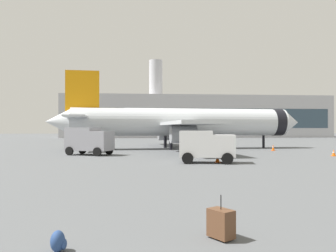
{
  "coord_description": "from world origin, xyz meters",
  "views": [
    {
      "loc": [
        -0.2,
        -2.15,
        2.76
      ],
      "look_at": [
        2.38,
        26.79,
        3.0
      ],
      "focal_mm": 36.37,
      "sensor_mm": 36.0,
      "label": 1
    }
  ],
  "objects_px": {
    "airplane_at_gate": "(181,122)",
    "cargo_van": "(206,145)",
    "traveller_backpack": "(58,242)",
    "service_truck": "(89,140)",
    "rolling_suitcase": "(221,223)",
    "safety_cone_near": "(217,159)",
    "safety_cone_mid": "(273,148)",
    "safety_cone_far": "(334,153)"
  },
  "relations": [
    {
      "from": "airplane_at_gate",
      "to": "cargo_van",
      "type": "height_order",
      "value": "airplane_at_gate"
    },
    {
      "from": "cargo_van",
      "to": "traveller_backpack",
      "type": "relative_size",
      "value": 9.78
    },
    {
      "from": "service_truck",
      "to": "traveller_backpack",
      "type": "bearing_deg",
      "value": -83.29
    },
    {
      "from": "airplane_at_gate",
      "to": "rolling_suitcase",
      "type": "relative_size",
      "value": 32.51
    },
    {
      "from": "service_truck",
      "to": "safety_cone_near",
      "type": "relative_size",
      "value": 8.64
    },
    {
      "from": "cargo_van",
      "to": "safety_cone_near",
      "type": "relative_size",
      "value": 7.68
    },
    {
      "from": "safety_cone_near",
      "to": "service_truck",
      "type": "bearing_deg",
      "value": 142.54
    },
    {
      "from": "airplane_at_gate",
      "to": "safety_cone_near",
      "type": "height_order",
      "value": "airplane_at_gate"
    },
    {
      "from": "cargo_van",
      "to": "rolling_suitcase",
      "type": "distance_m",
      "value": 19.08
    },
    {
      "from": "airplane_at_gate",
      "to": "service_truck",
      "type": "relative_size",
      "value": 6.77
    },
    {
      "from": "service_truck",
      "to": "safety_cone_mid",
      "type": "relative_size",
      "value": 6.66
    },
    {
      "from": "safety_cone_near",
      "to": "safety_cone_far",
      "type": "distance_m",
      "value": 14.2
    },
    {
      "from": "service_truck",
      "to": "safety_cone_mid",
      "type": "xyz_separation_m",
      "value": [
        22.15,
        5.13,
        -1.22
      ]
    },
    {
      "from": "safety_cone_far",
      "to": "cargo_van",
      "type": "bearing_deg",
      "value": -158.49
    },
    {
      "from": "airplane_at_gate",
      "to": "rolling_suitcase",
      "type": "height_order",
      "value": "airplane_at_gate"
    },
    {
      "from": "traveller_backpack",
      "to": "rolling_suitcase",
      "type": "bearing_deg",
      "value": 8.24
    },
    {
      "from": "airplane_at_gate",
      "to": "safety_cone_mid",
      "type": "bearing_deg",
      "value": -25.37
    },
    {
      "from": "airplane_at_gate",
      "to": "safety_cone_near",
      "type": "relative_size",
      "value": 58.51
    },
    {
      "from": "safety_cone_mid",
      "to": "safety_cone_near",
      "type": "bearing_deg",
      "value": -126.73
    },
    {
      "from": "safety_cone_mid",
      "to": "safety_cone_far",
      "type": "relative_size",
      "value": 1.17
    },
    {
      "from": "rolling_suitcase",
      "to": "service_truck",
      "type": "bearing_deg",
      "value": 104.43
    },
    {
      "from": "service_truck",
      "to": "rolling_suitcase",
      "type": "distance_m",
      "value": 28.95
    },
    {
      "from": "airplane_at_gate",
      "to": "safety_cone_mid",
      "type": "xyz_separation_m",
      "value": [
        11.11,
        -5.27,
        -3.27
      ]
    },
    {
      "from": "service_truck",
      "to": "rolling_suitcase",
      "type": "relative_size",
      "value": 4.8
    },
    {
      "from": "service_truck",
      "to": "safety_cone_mid",
      "type": "height_order",
      "value": "service_truck"
    },
    {
      "from": "safety_cone_far",
      "to": "rolling_suitcase",
      "type": "relative_size",
      "value": 0.62
    },
    {
      "from": "safety_cone_near",
      "to": "traveller_backpack",
      "type": "relative_size",
      "value": 1.27
    },
    {
      "from": "airplane_at_gate",
      "to": "rolling_suitcase",
      "type": "bearing_deg",
      "value": -95.69
    },
    {
      "from": "rolling_suitcase",
      "to": "airplane_at_gate",
      "type": "bearing_deg",
      "value": 84.31
    },
    {
      "from": "safety_cone_near",
      "to": "safety_cone_mid",
      "type": "height_order",
      "value": "safety_cone_mid"
    },
    {
      "from": "airplane_at_gate",
      "to": "traveller_backpack",
      "type": "relative_size",
      "value": 74.51
    },
    {
      "from": "safety_cone_near",
      "to": "rolling_suitcase",
      "type": "bearing_deg",
      "value": -103.12
    },
    {
      "from": "airplane_at_gate",
      "to": "service_truck",
      "type": "xyz_separation_m",
      "value": [
        -11.04,
        -10.39,
        -2.05
      ]
    },
    {
      "from": "safety_cone_near",
      "to": "traveller_backpack",
      "type": "bearing_deg",
      "value": -112.9
    },
    {
      "from": "airplane_at_gate",
      "to": "service_truck",
      "type": "bearing_deg",
      "value": -136.72
    },
    {
      "from": "rolling_suitcase",
      "to": "safety_cone_mid",
      "type": "bearing_deg",
      "value": 65.73
    },
    {
      "from": "rolling_suitcase",
      "to": "safety_cone_far",
      "type": "bearing_deg",
      "value": 54.05
    },
    {
      "from": "safety_cone_far",
      "to": "traveller_backpack",
      "type": "bearing_deg",
      "value": -130.81
    },
    {
      "from": "airplane_at_gate",
      "to": "safety_cone_far",
      "type": "distance_m",
      "value": 20.0
    },
    {
      "from": "safety_cone_near",
      "to": "safety_cone_far",
      "type": "bearing_deg",
      "value": 21.71
    },
    {
      "from": "service_truck",
      "to": "safety_cone_near",
      "type": "distance_m",
      "value": 14.75
    },
    {
      "from": "cargo_van",
      "to": "airplane_at_gate",
      "type": "bearing_deg",
      "value": 88.89
    }
  ]
}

